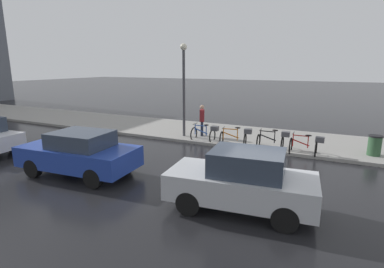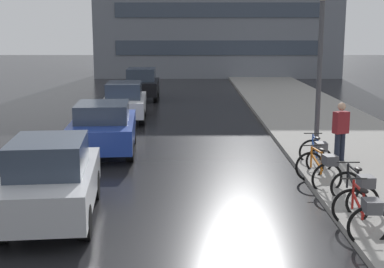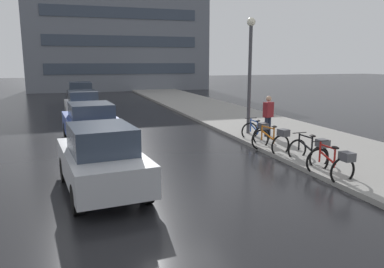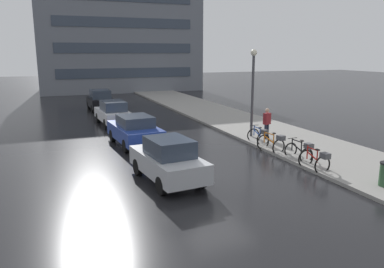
# 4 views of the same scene
# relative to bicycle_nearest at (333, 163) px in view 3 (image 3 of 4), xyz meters

# --- Properties ---
(ground_plane) EXTENTS (140.00, 140.00, 0.00)m
(ground_plane) POSITION_rel_bicycle_nearest_xyz_m (-3.84, 0.95, -0.49)
(ground_plane) COLOR black
(sidewalk_kerb) EXTENTS (4.80, 60.00, 0.14)m
(sidewalk_kerb) POSITION_rel_bicycle_nearest_xyz_m (2.16, 10.95, -0.42)
(sidewalk_kerb) COLOR gray
(sidewalk_kerb) RESTS_ON ground
(bicycle_nearest) EXTENTS (0.75, 1.33, 0.98)m
(bicycle_nearest) POSITION_rel_bicycle_nearest_xyz_m (0.00, 0.00, 0.00)
(bicycle_nearest) COLOR black
(bicycle_nearest) RESTS_ON ground
(bicycle_second) EXTENTS (0.72, 1.40, 0.97)m
(bicycle_second) POSITION_rel_bicycle_nearest_xyz_m (0.34, 1.42, -0.00)
(bicycle_second) COLOR black
(bicycle_second) RESTS_ON ground
(bicycle_third) EXTENTS (0.91, 1.48, 1.00)m
(bicycle_third) POSITION_rel_bicycle_nearest_xyz_m (-0.01, 3.07, 0.01)
(bicycle_third) COLOR black
(bicycle_third) RESTS_ON ground
(bicycle_farthest) EXTENTS (0.74, 1.35, 0.93)m
(bicycle_farthest) POSITION_rel_bicycle_nearest_xyz_m (0.28, 4.75, -0.01)
(bicycle_farthest) COLOR black
(bicycle_farthest) RESTS_ON ground
(car_silver) EXTENTS (2.08, 3.98, 1.65)m
(car_silver) POSITION_rel_bicycle_nearest_xyz_m (-5.83, 1.04, 0.32)
(car_silver) COLOR #B2B5BA
(car_silver) RESTS_ON ground
(car_blue) EXTENTS (2.19, 4.25, 1.55)m
(car_blue) POSITION_rel_bicycle_nearest_xyz_m (-5.75, 6.92, 0.29)
(car_blue) COLOR navy
(car_blue) RESTS_ON ground
(car_white) EXTENTS (1.93, 4.21, 1.58)m
(car_white) POSITION_rel_bicycle_nearest_xyz_m (-5.84, 12.93, 0.30)
(car_white) COLOR silver
(car_white) RESTS_ON ground
(car_black) EXTENTS (1.88, 3.77, 1.68)m
(car_black) POSITION_rel_bicycle_nearest_xyz_m (-5.76, 19.64, 0.35)
(car_black) COLOR black
(car_black) RESTS_ON ground
(pedestrian) EXTENTS (0.46, 0.38, 1.77)m
(pedestrian) POSITION_rel_bicycle_nearest_xyz_m (1.04, 5.29, 0.51)
(pedestrian) COLOR #1E2333
(pedestrian) RESTS_ON ground
(streetlamp) EXTENTS (0.34, 0.34, 4.82)m
(streetlamp) POSITION_rel_bicycle_nearest_xyz_m (0.58, 6.12, 2.50)
(streetlamp) COLOR #424247
(streetlamp) RESTS_ON ground
(building_facade_main) EXTENTS (19.04, 9.24, 13.09)m
(building_facade_main) POSITION_rel_bicycle_nearest_xyz_m (-1.03, 36.44, 6.05)
(building_facade_main) COLOR slate
(building_facade_main) RESTS_ON ground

